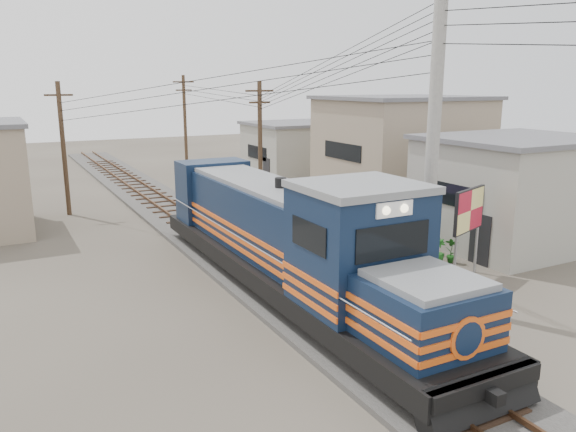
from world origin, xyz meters
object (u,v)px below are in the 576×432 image
locomotive (290,241)px  billboard (469,213)px  vendor (361,224)px  market_umbrella (364,196)px

locomotive → billboard: bearing=-14.2°
billboard → vendor: billboard is taller
locomotive → billboard: 6.55m
market_umbrella → vendor: size_ratio=1.72×
locomotive → vendor: size_ratio=10.23×
locomotive → market_umbrella: 5.95m
locomotive → billboard: (6.33, -1.60, 0.60)m
billboard → vendor: 5.90m
locomotive → market_umbrella: locomotive is taller
billboard → vendor: (-0.59, 5.64, -1.60)m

